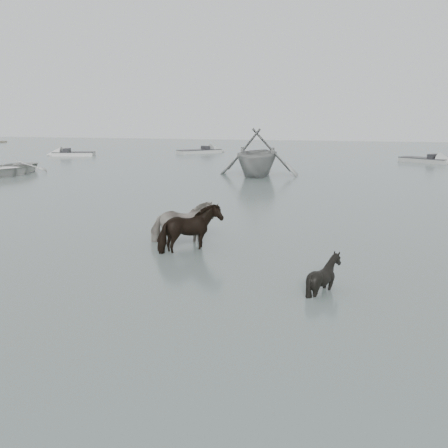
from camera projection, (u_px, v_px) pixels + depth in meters
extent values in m
plane|color=#52625E|center=(199.00, 273.00, 12.73)|extent=(140.00, 140.00, 0.00)
imported|color=black|center=(182.00, 217.00, 15.52)|extent=(2.17, 1.49, 1.68)
imported|color=black|center=(191.00, 225.00, 14.51)|extent=(1.82, 1.96, 1.59)
imported|color=black|center=(324.00, 266.00, 11.30)|extent=(1.35, 1.28, 1.19)
imported|color=silver|center=(8.00, 166.00, 33.66)|extent=(4.53, 5.85, 1.11)
imported|color=gray|center=(258.00, 151.00, 32.78)|extent=(5.42, 6.25, 3.26)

